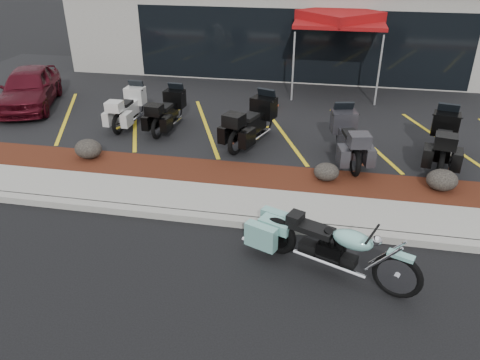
% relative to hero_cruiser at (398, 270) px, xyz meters
% --- Properties ---
extents(ground, '(90.00, 90.00, 0.00)m').
position_rel_hero_cruiser_xyz_m(ground, '(-2.48, 0.66, -0.53)').
color(ground, black).
rests_on(ground, ground).
extents(curb, '(24.00, 0.25, 0.15)m').
position_rel_hero_cruiser_xyz_m(curb, '(-2.48, 1.56, -0.45)').
color(curb, gray).
rests_on(curb, ground).
extents(sidewalk, '(24.00, 1.20, 0.15)m').
position_rel_hero_cruiser_xyz_m(sidewalk, '(-2.48, 2.26, -0.45)').
color(sidewalk, gray).
rests_on(sidewalk, ground).
extents(mulch_bed, '(24.00, 1.20, 0.16)m').
position_rel_hero_cruiser_xyz_m(mulch_bed, '(-2.48, 3.46, -0.45)').
color(mulch_bed, '#35180C').
rests_on(mulch_bed, ground).
extents(upper_lot, '(26.00, 9.60, 0.15)m').
position_rel_hero_cruiser_xyz_m(upper_lot, '(-2.48, 8.86, -0.45)').
color(upper_lot, black).
rests_on(upper_lot, ground).
extents(dealership_building, '(18.00, 8.16, 4.00)m').
position_rel_hero_cruiser_xyz_m(dealership_building, '(-2.48, 15.13, 1.48)').
color(dealership_building, gray).
rests_on(dealership_building, ground).
extents(boulder_left, '(0.68, 0.56, 0.48)m').
position_rel_hero_cruiser_xyz_m(boulder_left, '(-6.99, 3.60, -0.13)').
color(boulder_left, black).
rests_on(boulder_left, mulch_bed).
extents(boulder_mid, '(0.57, 0.48, 0.40)m').
position_rel_hero_cruiser_xyz_m(boulder_mid, '(-1.17, 3.51, -0.16)').
color(boulder_mid, black).
rests_on(boulder_mid, mulch_bed).
extents(boulder_right, '(0.66, 0.55, 0.47)m').
position_rel_hero_cruiser_xyz_m(boulder_right, '(1.29, 3.52, -0.13)').
color(boulder_right, black).
rests_on(boulder_right, mulch_bed).
extents(hero_cruiser, '(3.05, 1.84, 1.05)m').
position_rel_hero_cruiser_xyz_m(hero_cruiser, '(0.00, 0.00, 0.00)').
color(hero_cruiser, '#7DC2B6').
rests_on(hero_cruiser, ground).
extents(touring_white, '(0.79, 1.98, 1.14)m').
position_rel_hero_cruiser_xyz_m(touring_white, '(-6.90, 6.65, 0.19)').
color(touring_white, silver).
rests_on(touring_white, upper_lot).
extents(touring_black_front, '(0.91, 2.04, 1.16)m').
position_rel_hero_cruiser_xyz_m(touring_black_front, '(-5.64, 6.56, 0.20)').
color(touring_black_front, black).
rests_on(touring_black_front, upper_lot).
extents(touring_black_mid, '(1.54, 2.38, 1.29)m').
position_rel_hero_cruiser_xyz_m(touring_black_mid, '(-2.92, 6.03, 0.27)').
color(touring_black_mid, black).
rests_on(touring_black_mid, upper_lot).
extents(touring_grey, '(1.26, 2.28, 1.25)m').
position_rel_hero_cruiser_xyz_m(touring_grey, '(-0.87, 5.41, 0.25)').
color(touring_grey, '#29282D').
rests_on(touring_grey, upper_lot).
extents(touring_black_rear, '(1.25, 2.33, 1.28)m').
position_rel_hero_cruiser_xyz_m(touring_black_rear, '(1.65, 5.68, 0.27)').
color(touring_black_rear, black).
rests_on(touring_black_rear, upper_lot).
extents(parked_car, '(2.63, 3.95, 1.25)m').
position_rel_hero_cruiser_xyz_m(parked_car, '(-10.65, 6.93, 0.25)').
color(parked_car, '#440913').
rests_on(parked_car, upper_lot).
extents(traffic_cone, '(0.36, 0.36, 0.51)m').
position_rel_hero_cruiser_xyz_m(traffic_cone, '(-3.02, 8.37, -0.12)').
color(traffic_cone, '#D93B07').
rests_on(traffic_cone, upper_lot).
extents(popup_canopy, '(3.60, 3.60, 2.71)m').
position_rel_hero_cruiser_xyz_m(popup_canopy, '(-1.12, 10.52, 2.08)').
color(popup_canopy, silver).
rests_on(popup_canopy, upper_lot).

